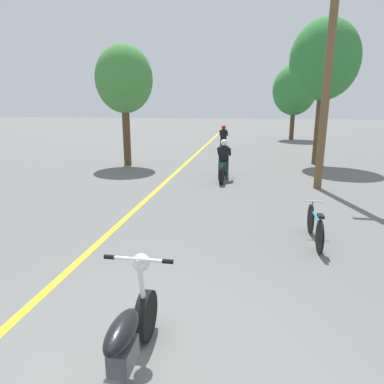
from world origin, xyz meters
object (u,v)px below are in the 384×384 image
at_px(utility_pole, 328,75).
at_px(roadside_tree_right_near, 324,61).
at_px(roadside_tree_right_far, 295,90).
at_px(motorcycle_foreground, 125,344).
at_px(motorcycle_rider_far, 223,141).
at_px(roadside_tree_left, 124,80).
at_px(bicycle_parked, 315,226).
at_px(motorcycle_rider_lead, 224,164).

relative_size(utility_pole, roadside_tree_right_near, 1.11).
bearing_deg(utility_pole, roadside_tree_right_far, 86.92).
distance_m(motorcycle_foreground, motorcycle_rider_far, 17.14).
distance_m(roadside_tree_left, motorcycle_foreground, 12.75).
relative_size(utility_pole, motorcycle_rider_far, 3.15).
relative_size(roadside_tree_right_near, bicycle_parked, 3.74).
bearing_deg(motorcycle_foreground, roadside_tree_left, 109.85).
relative_size(motorcycle_rider_lead, motorcycle_rider_far, 1.04).
distance_m(roadside_tree_right_far, motorcycle_rider_lead, 15.52).
bearing_deg(roadside_tree_right_near, utility_pole, -98.84).
relative_size(roadside_tree_right_far, motorcycle_rider_lead, 2.42).
bearing_deg(utility_pole, bicycle_parked, -100.69).
distance_m(roadside_tree_right_far, roadside_tree_left, 14.96).
xyz_separation_m(motorcycle_rider_far, bicycle_parked, (2.83, -13.24, -0.20)).
relative_size(roadside_tree_left, motorcycle_foreground, 2.50).
bearing_deg(bicycle_parked, utility_pole, 79.31).
relative_size(utility_pole, motorcycle_rider_lead, 3.02).
distance_m(motorcycle_rider_lead, bicycle_parked, 5.87).
bearing_deg(motorcycle_foreground, roadside_tree_right_far, 80.31).
bearing_deg(roadside_tree_left, roadside_tree_right_far, 56.27).
xyz_separation_m(roadside_tree_right_far, motorcycle_rider_lead, (-3.91, -14.72, -3.01)).
height_order(motorcycle_rider_lead, motorcycle_rider_far, motorcycle_rider_far).
bearing_deg(roadside_tree_right_near, roadside_tree_right_far, 89.42).
bearing_deg(bicycle_parked, motorcycle_rider_far, 102.07).
distance_m(utility_pole, motorcycle_rider_lead, 4.30).
xyz_separation_m(roadside_tree_left, motorcycle_rider_lead, (4.40, -2.28, -3.03)).
xyz_separation_m(motorcycle_rider_lead, bicycle_parked, (2.20, -5.44, -0.20)).
height_order(roadside_tree_right_far, bicycle_parked, roadside_tree_right_far).
bearing_deg(roadside_tree_left, motorcycle_rider_far, 55.67).
distance_m(motorcycle_rider_far, bicycle_parked, 13.54).
xyz_separation_m(roadside_tree_right_near, bicycle_parked, (-1.60, -9.29, -4.01)).
bearing_deg(motorcycle_rider_far, roadside_tree_right_far, 56.76).
bearing_deg(utility_pole, motorcycle_rider_far, 113.25).
xyz_separation_m(utility_pole, roadside_tree_right_far, (0.84, 15.54, 0.12)).
xyz_separation_m(roadside_tree_right_near, motorcycle_foreground, (-4.00, -13.19, -3.92)).
height_order(roadside_tree_right_far, motorcycle_foreground, roadside_tree_right_far).
height_order(utility_pole, roadside_tree_right_far, utility_pole).
relative_size(roadside_tree_right_near, motorcycle_rider_far, 2.83).
bearing_deg(bicycle_parked, motorcycle_rider_lead, 112.01).
bearing_deg(roadside_tree_left, utility_pole, -22.56).
height_order(roadside_tree_right_near, roadside_tree_left, roadside_tree_right_near).
distance_m(roadside_tree_right_near, motorcycle_rider_far, 7.05).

